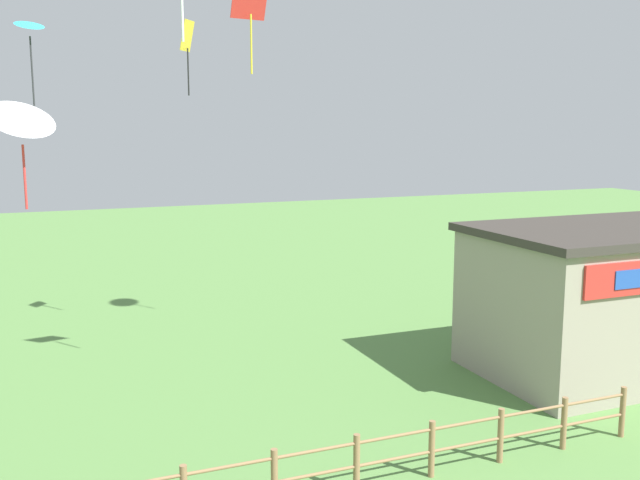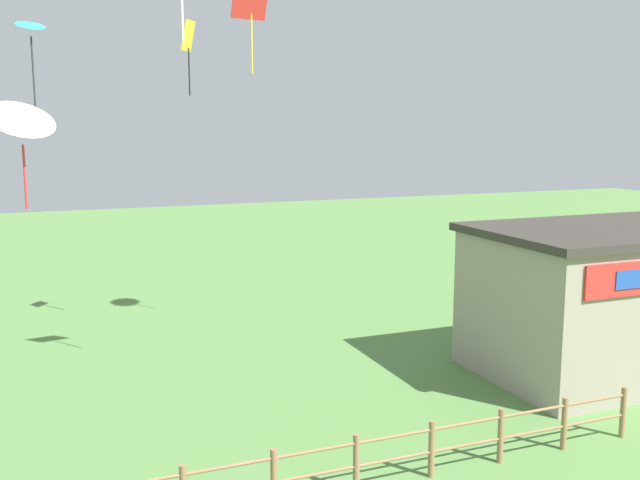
{
  "view_description": "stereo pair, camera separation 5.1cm",
  "coord_description": "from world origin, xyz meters",
  "px_view_note": "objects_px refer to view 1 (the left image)",
  "views": [
    {
      "loc": [
        -5.85,
        -7.24,
        7.48
      ],
      "look_at": [
        0.0,
        7.18,
        4.99
      ],
      "focal_mm": 40.0,
      "sensor_mm": 36.0,
      "label": 1
    },
    {
      "loc": [
        -5.81,
        -7.26,
        7.48
      ],
      "look_at": [
        0.0,
        7.18,
        4.99
      ],
      "focal_mm": 40.0,
      "sensor_mm": 36.0,
      "label": 2
    }
  ],
  "objects_px": {
    "kite_white_delta": "(21,118)",
    "kite_yellow_diamond": "(187,43)",
    "seaside_building": "(606,299)",
    "kite_cyan_delta": "(30,30)"
  },
  "relations": [
    {
      "from": "seaside_building",
      "to": "kite_white_delta",
      "type": "relative_size",
      "value": 3.53
    },
    {
      "from": "kite_cyan_delta",
      "to": "kite_yellow_diamond",
      "type": "bearing_deg",
      "value": 15.54
    },
    {
      "from": "seaside_building",
      "to": "kite_cyan_delta",
      "type": "bearing_deg",
      "value": 157.77
    },
    {
      "from": "seaside_building",
      "to": "kite_yellow_diamond",
      "type": "relative_size",
      "value": 3.27
    },
    {
      "from": "kite_yellow_diamond",
      "to": "seaside_building",
      "type": "bearing_deg",
      "value": -35.44
    },
    {
      "from": "kite_white_delta",
      "to": "kite_cyan_delta",
      "type": "relative_size",
      "value": 0.81
    },
    {
      "from": "kite_yellow_diamond",
      "to": "kite_white_delta",
      "type": "bearing_deg",
      "value": -120.93
    },
    {
      "from": "kite_yellow_diamond",
      "to": "kite_cyan_delta",
      "type": "relative_size",
      "value": 0.87
    },
    {
      "from": "kite_white_delta",
      "to": "kite_yellow_diamond",
      "type": "distance_m",
      "value": 10.41
    },
    {
      "from": "kite_white_delta",
      "to": "kite_cyan_delta",
      "type": "xyz_separation_m",
      "value": [
        0.33,
        7.31,
        2.58
      ]
    }
  ]
}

